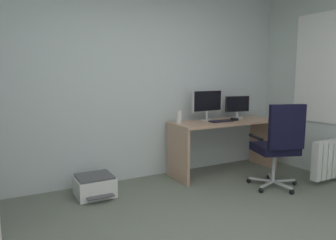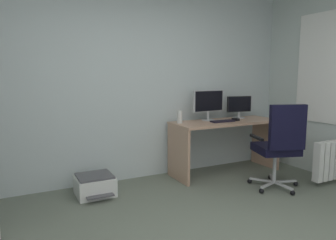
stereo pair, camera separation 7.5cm
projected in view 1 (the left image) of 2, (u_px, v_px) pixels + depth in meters
wall_back at (123, 78)px, 4.12m from camera, size 5.01×0.10×2.73m
desk at (224, 134)px, 4.52m from camera, size 1.57×0.58×0.76m
monitor_main at (207, 102)px, 4.48m from camera, size 0.52×0.18×0.43m
monitor_secondary at (237, 105)px, 4.75m from camera, size 0.39×0.18×0.33m
keyboard at (221, 121)px, 4.38m from camera, size 0.34×0.14×0.02m
computer_mouse at (234, 119)px, 4.50m from camera, size 0.07×0.11×0.03m
desktop_speaker at (179, 117)px, 4.23m from camera, size 0.07×0.07×0.17m
office_chair at (279, 143)px, 3.82m from camera, size 0.63×0.64×1.07m
printer at (95, 186)px, 3.69m from camera, size 0.43×0.48×0.24m
radiator at (334, 158)px, 4.16m from camera, size 0.78×0.10×0.50m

